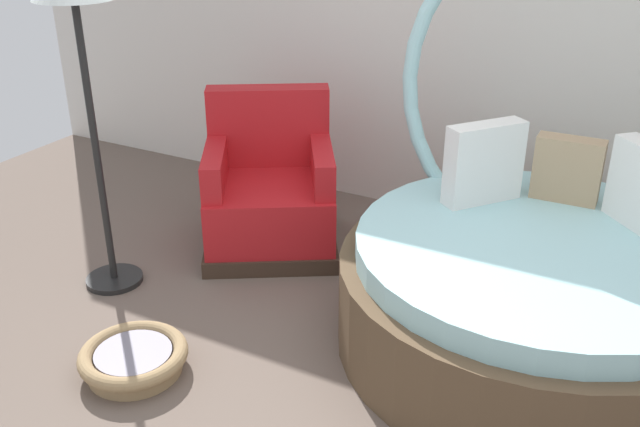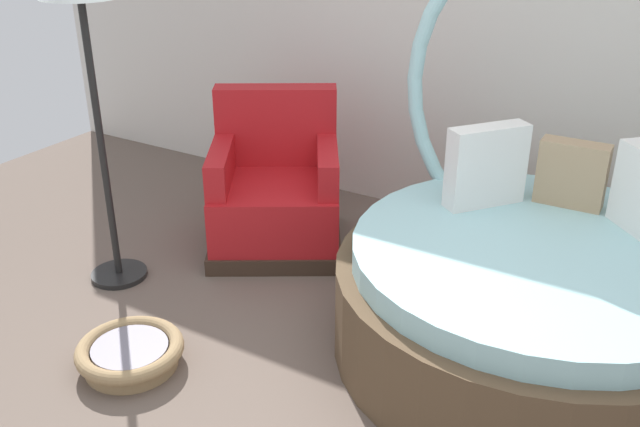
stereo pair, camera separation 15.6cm
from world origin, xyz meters
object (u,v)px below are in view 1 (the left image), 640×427
red_armchair (270,194)px  floor_lamp (76,9)px  pet_basket (134,358)px  round_daybed (541,269)px

red_armchair → floor_lamp: (-0.54, -0.85, 1.20)m
red_armchair → pet_basket: (0.12, -1.42, -0.26)m
round_daybed → floor_lamp: size_ratio=1.14×
red_armchair → floor_lamp: size_ratio=0.60×
floor_lamp → round_daybed: bearing=14.5°
pet_basket → floor_lamp: size_ratio=0.28×
red_armchair → floor_lamp: floor_lamp is taller
pet_basket → floor_lamp: floor_lamp is taller
pet_basket → floor_lamp: (-0.66, 0.58, 1.46)m
round_daybed → pet_basket: size_ratio=4.06×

